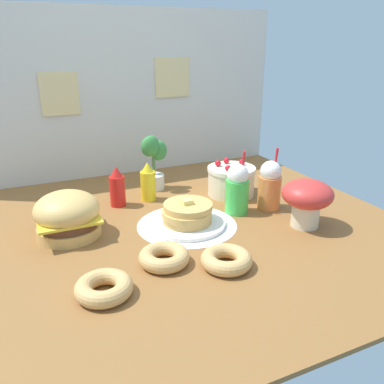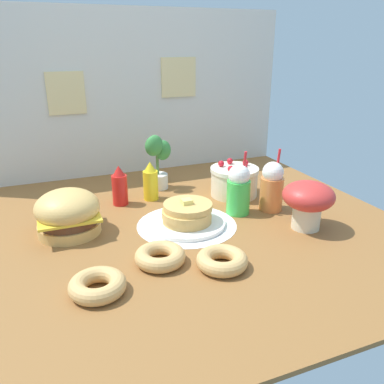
{
  "view_description": "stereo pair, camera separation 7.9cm",
  "coord_description": "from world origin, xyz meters",
  "px_view_note": "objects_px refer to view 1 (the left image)",
  "views": [
    {
      "loc": [
        -0.65,
        -1.62,
        0.86
      ],
      "look_at": [
        0.1,
        0.02,
        0.17
      ],
      "focal_mm": 36.95,
      "sensor_mm": 36.0,
      "label": 1
    },
    {
      "loc": [
        -0.58,
        -1.65,
        0.86
      ],
      "look_at": [
        0.1,
        0.02,
        0.17
      ],
      "focal_mm": 36.95,
      "sensor_mm": 36.0,
      "label": 2
    }
  ],
  "objects_px": {
    "pancake_stack": "(187,216)",
    "mushroom_stool": "(307,198)",
    "burger": "(67,215)",
    "donut_vanilla": "(226,259)",
    "layer_cake": "(231,181)",
    "orange_float_cup": "(270,185)",
    "donut_pink_glaze": "(104,287)",
    "mustard_bottle": "(148,183)",
    "cream_soda_cup": "(237,189)",
    "potted_plant": "(153,160)",
    "ketchup_bottle": "(117,188)",
    "donut_chocolate": "(164,257)"
  },
  "relations": [
    {
      "from": "burger",
      "to": "pancake_stack",
      "type": "distance_m",
      "value": 0.57
    },
    {
      "from": "burger",
      "to": "cream_soda_cup",
      "type": "xyz_separation_m",
      "value": [
        0.86,
        -0.09,
        0.03
      ]
    },
    {
      "from": "orange_float_cup",
      "to": "donut_vanilla",
      "type": "distance_m",
      "value": 0.67
    },
    {
      "from": "pancake_stack",
      "to": "ketchup_bottle",
      "type": "height_order",
      "value": "ketchup_bottle"
    },
    {
      "from": "pancake_stack",
      "to": "mushroom_stool",
      "type": "relative_size",
      "value": 1.55
    },
    {
      "from": "cream_soda_cup",
      "to": "mushroom_stool",
      "type": "height_order",
      "value": "cream_soda_cup"
    },
    {
      "from": "layer_cake",
      "to": "orange_float_cup",
      "type": "height_order",
      "value": "orange_float_cup"
    },
    {
      "from": "pancake_stack",
      "to": "layer_cake",
      "type": "distance_m",
      "value": 0.5
    },
    {
      "from": "donut_pink_glaze",
      "to": "potted_plant",
      "type": "bearing_deg",
      "value": 61.25
    },
    {
      "from": "layer_cake",
      "to": "mushroom_stool",
      "type": "distance_m",
      "value": 0.54
    },
    {
      "from": "donut_pink_glaze",
      "to": "potted_plant",
      "type": "xyz_separation_m",
      "value": [
        0.54,
        0.98,
        0.15
      ]
    },
    {
      "from": "layer_cake",
      "to": "potted_plant",
      "type": "bearing_deg",
      "value": 142.8
    },
    {
      "from": "mustard_bottle",
      "to": "donut_pink_glaze",
      "type": "distance_m",
      "value": 0.93
    },
    {
      "from": "burger",
      "to": "donut_vanilla",
      "type": "relative_size",
      "value": 1.43
    },
    {
      "from": "mustard_bottle",
      "to": "donut_vanilla",
      "type": "xyz_separation_m",
      "value": [
        0.05,
        -0.82,
        -0.07
      ]
    },
    {
      "from": "mustard_bottle",
      "to": "mushroom_stool",
      "type": "height_order",
      "value": "mushroom_stool"
    },
    {
      "from": "cream_soda_cup",
      "to": "potted_plant",
      "type": "distance_m",
      "value": 0.6
    },
    {
      "from": "pancake_stack",
      "to": "donut_vanilla",
      "type": "bearing_deg",
      "value": -91.61
    },
    {
      "from": "donut_vanilla",
      "to": "potted_plant",
      "type": "height_order",
      "value": "potted_plant"
    },
    {
      "from": "ketchup_bottle",
      "to": "mushroom_stool",
      "type": "xyz_separation_m",
      "value": [
        0.77,
        -0.64,
        0.04
      ]
    },
    {
      "from": "donut_pink_glaze",
      "to": "mustard_bottle",
      "type": "bearing_deg",
      "value": 61.44
    },
    {
      "from": "mustard_bottle",
      "to": "donut_chocolate",
      "type": "relative_size",
      "value": 1.08
    },
    {
      "from": "mustard_bottle",
      "to": "donut_vanilla",
      "type": "distance_m",
      "value": 0.83
    },
    {
      "from": "layer_cake",
      "to": "donut_chocolate",
      "type": "xyz_separation_m",
      "value": [
        -0.64,
        -0.58,
        -0.05
      ]
    },
    {
      "from": "burger",
      "to": "ketchup_bottle",
      "type": "bearing_deg",
      "value": 40.72
    },
    {
      "from": "ketchup_bottle",
      "to": "donut_chocolate",
      "type": "relative_size",
      "value": 1.08
    },
    {
      "from": "burger",
      "to": "donut_chocolate",
      "type": "distance_m",
      "value": 0.54
    },
    {
      "from": "pancake_stack",
      "to": "ketchup_bottle",
      "type": "bearing_deg",
      "value": 121.98
    },
    {
      "from": "ketchup_bottle",
      "to": "cream_soda_cup",
      "type": "xyz_separation_m",
      "value": [
        0.55,
        -0.36,
        0.03
      ]
    },
    {
      "from": "donut_chocolate",
      "to": "potted_plant",
      "type": "height_order",
      "value": "potted_plant"
    },
    {
      "from": "pancake_stack",
      "to": "orange_float_cup",
      "type": "bearing_deg",
      "value": 1.77
    },
    {
      "from": "orange_float_cup",
      "to": "layer_cake",
      "type": "bearing_deg",
      "value": 107.81
    },
    {
      "from": "pancake_stack",
      "to": "mustard_bottle",
      "type": "distance_m",
      "value": 0.41
    },
    {
      "from": "cream_soda_cup",
      "to": "donut_pink_glaze",
      "type": "relative_size",
      "value": 1.61
    },
    {
      "from": "pancake_stack",
      "to": "mushroom_stool",
      "type": "xyz_separation_m",
      "value": [
        0.53,
        -0.25,
        0.1
      ]
    },
    {
      "from": "layer_cake",
      "to": "cream_soda_cup",
      "type": "bearing_deg",
      "value": -113.08
    },
    {
      "from": "potted_plant",
      "to": "mushroom_stool",
      "type": "height_order",
      "value": "potted_plant"
    },
    {
      "from": "pancake_stack",
      "to": "donut_chocolate",
      "type": "bearing_deg",
      "value": -128.38
    },
    {
      "from": "cream_soda_cup",
      "to": "donut_pink_glaze",
      "type": "distance_m",
      "value": 0.93
    },
    {
      "from": "layer_cake",
      "to": "donut_chocolate",
      "type": "relative_size",
      "value": 1.34
    },
    {
      "from": "donut_vanilla",
      "to": "mushroom_stool",
      "type": "xyz_separation_m",
      "value": [
        0.54,
        0.17,
        0.11
      ]
    },
    {
      "from": "pancake_stack",
      "to": "potted_plant",
      "type": "distance_m",
      "value": 0.59
    },
    {
      "from": "donut_vanilla",
      "to": "mushroom_stool",
      "type": "bearing_deg",
      "value": 17.82
    },
    {
      "from": "donut_pink_glaze",
      "to": "donut_vanilla",
      "type": "xyz_separation_m",
      "value": [
        0.5,
        -0.01,
        0.0
      ]
    },
    {
      "from": "orange_float_cup",
      "to": "potted_plant",
      "type": "relative_size",
      "value": 0.98
    },
    {
      "from": "layer_cake",
      "to": "orange_float_cup",
      "type": "relative_size",
      "value": 0.83
    },
    {
      "from": "burger",
      "to": "donut_pink_glaze",
      "type": "height_order",
      "value": "burger"
    },
    {
      "from": "mustard_bottle",
      "to": "potted_plant",
      "type": "xyz_separation_m",
      "value": [
        0.09,
        0.17,
        0.08
      ]
    },
    {
      "from": "burger",
      "to": "orange_float_cup",
      "type": "xyz_separation_m",
      "value": [
        1.04,
        -0.12,
        0.03
      ]
    },
    {
      "from": "pancake_stack",
      "to": "ketchup_bottle",
      "type": "relative_size",
      "value": 1.7
    }
  ]
}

